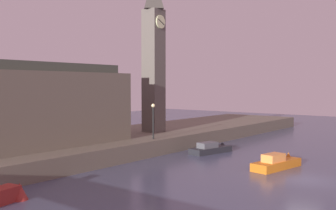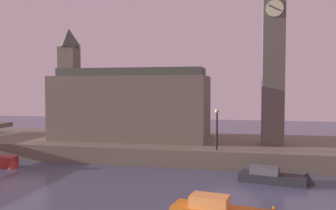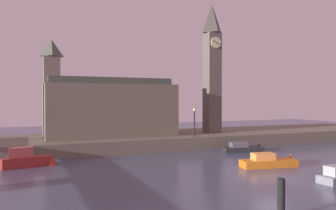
{
  "view_description": "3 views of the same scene",
  "coord_description": "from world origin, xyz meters",
  "px_view_note": "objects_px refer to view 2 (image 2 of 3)",
  "views": [
    {
      "loc": [
        -27.99,
        -9.77,
        6.71
      ],
      "look_at": [
        2.38,
        14.1,
        4.75
      ],
      "focal_mm": 42.88,
      "sensor_mm": 36.0,
      "label": 1
    },
    {
      "loc": [
        3.41,
        -14.61,
        6.65
      ],
      "look_at": [
        -3.24,
        16.42,
        5.11
      ],
      "focal_mm": 38.25,
      "sensor_mm": 36.0,
      "label": 2
    },
    {
      "loc": [
        -17.36,
        -20.81,
        5.9
      ],
      "look_at": [
        -2.1,
        15.28,
        5.32
      ],
      "focal_mm": 36.11,
      "sensor_mm": 36.0,
      "label": 3
    }
  ],
  "objects_px": {
    "parliament_hall": "(128,104)",
    "streetlamp": "(217,124)",
    "clock_tower": "(273,45)",
    "boat_barge_dark": "(282,178)"
  },
  "relations": [
    {
      "from": "clock_tower",
      "to": "streetlamp",
      "type": "xyz_separation_m",
      "value": [
        -4.7,
        -3.92,
        -6.83
      ]
    },
    {
      "from": "streetlamp",
      "to": "clock_tower",
      "type": "bearing_deg",
      "value": 39.83
    },
    {
      "from": "parliament_hall",
      "to": "boat_barge_dark",
      "type": "distance_m",
      "value": 17.26
    },
    {
      "from": "boat_barge_dark",
      "to": "clock_tower",
      "type": "bearing_deg",
      "value": 90.67
    },
    {
      "from": "clock_tower",
      "to": "parliament_hall",
      "type": "bearing_deg",
      "value": 175.78
    },
    {
      "from": "clock_tower",
      "to": "boat_barge_dark",
      "type": "relative_size",
      "value": 3.15
    },
    {
      "from": "clock_tower",
      "to": "parliament_hall",
      "type": "xyz_separation_m",
      "value": [
        -14.03,
        1.03,
        -5.49
      ]
    },
    {
      "from": "parliament_hall",
      "to": "streetlamp",
      "type": "height_order",
      "value": "parliament_hall"
    },
    {
      "from": "clock_tower",
      "to": "boat_barge_dark",
      "type": "distance_m",
      "value": 12.74
    },
    {
      "from": "parliament_hall",
      "to": "streetlamp",
      "type": "bearing_deg",
      "value": -27.98
    }
  ]
}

